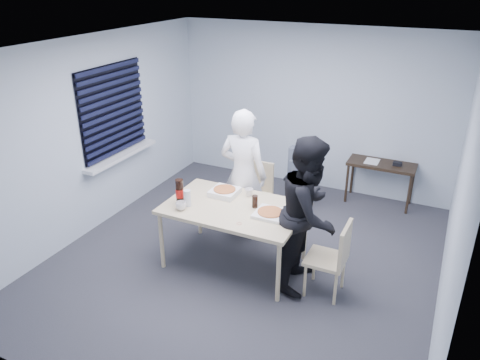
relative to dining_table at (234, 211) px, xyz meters
The scene contains 19 objects.
room 2.30m from the dining_table, 165.23° to the left, with size 5.00×5.00×5.00m.
dining_table is the anchor object (origin of this frame).
chair_far 1.13m from the dining_table, 99.69° to the left, with size 0.42×0.42×0.89m.
chair_right 1.26m from the dining_table, ahead, with size 0.42×0.42×0.89m.
person_white 0.73m from the dining_table, 106.35° to the left, with size 0.65×0.42×1.77m, color white.
person_black 0.92m from the dining_table, ahead, with size 0.86×0.47×1.77m, color black.
side_table 2.76m from the dining_table, 62.11° to the left, with size 1.00×0.44×0.66m.
stool 1.84m from the dining_table, 83.56° to the left, with size 0.36×0.36×0.50m.
backpack 1.79m from the dining_table, 83.52° to the left, with size 0.32×0.23×0.44m.
pizza_box_a 0.35m from the dining_table, 136.24° to the left, with size 0.32×0.32×0.08m.
pizza_box_b 0.47m from the dining_table, ahead, with size 0.34×0.34×0.05m.
mug_a 0.63m from the dining_table, 147.37° to the right, with size 0.12×0.12×0.10m, color white.
mug_b 0.36m from the dining_table, 83.51° to the left, with size 0.10×0.10×0.09m, color white.
cola_glass 0.28m from the dining_table, 21.15° to the left, with size 0.07×0.07×0.15m, color black.
soda_bottle 0.68m from the dining_table, 162.30° to the right, with size 0.10×0.10×0.31m.
plastic_cups 0.57m from the dining_table, 156.50° to the right, with size 0.08×0.08×0.20m, color silver.
rubber_band 0.42m from the dining_table, 56.07° to the right, with size 0.06×0.06×0.00m, color red.
papers 2.69m from the dining_table, 64.95° to the left, with size 0.20×0.28×0.00m, color white.
black_box 2.87m from the dining_table, 58.23° to the left, with size 0.13×0.09×0.05m, color black.
Camera 1 is at (2.07, -4.53, 3.33)m, focal length 35.00 mm.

